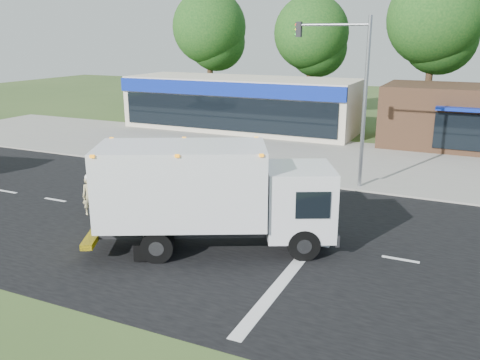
{
  "coord_description": "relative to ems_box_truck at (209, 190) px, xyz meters",
  "views": [
    {
      "loc": [
        7.65,
        -16.17,
        7.13
      ],
      "look_at": [
        -0.34,
        1.08,
        1.7
      ],
      "focal_mm": 38.0,
      "sensor_mm": 36.0,
      "label": 1
    }
  ],
  "objects": [
    {
      "name": "lane_markings",
      "position": [
        1.52,
        0.42,
        -2.09
      ],
      "size": [
        55.2,
        7.0,
        0.01
      ],
      "color": "silver",
      "rests_on": "road_asphalt"
    },
    {
      "name": "emergency_worker",
      "position": [
        -6.12,
        0.99,
        -1.26
      ],
      "size": [
        0.66,
        0.7,
        1.72
      ],
      "rotation": [
        0.0,
        0.0,
        0.91
      ],
      "color": "tan",
      "rests_on": "ground"
    },
    {
      "name": "ems_box_truck",
      "position": [
        0.0,
        0.0,
        0.0
      ],
      "size": [
        8.53,
        5.94,
        3.66
      ],
      "rotation": [
        0.0,
        0.0,
        0.46
      ],
      "color": "black",
      "rests_on": "ground"
    },
    {
      "name": "background_trees",
      "position": [
        -0.68,
        29.93,
        5.27
      ],
      "size": [
        36.77,
        7.39,
        12.1
      ],
      "color": "#332114",
      "rests_on": "ground"
    },
    {
      "name": "traffic_signal_pole",
      "position": [
        2.52,
        9.37,
        2.81
      ],
      "size": [
        3.51,
        0.25,
        8.0
      ],
      "color": "gray",
      "rests_on": "ground"
    },
    {
      "name": "sidewalk",
      "position": [
        0.17,
        9.97,
        -2.05
      ],
      "size": [
        60.0,
        2.4,
        0.12
      ],
      "primitive_type": "cube",
      "color": "gray",
      "rests_on": "ground"
    },
    {
      "name": "road_asphalt",
      "position": [
        0.17,
        1.77,
        -2.11
      ],
      "size": [
        60.0,
        14.0,
        0.02
      ],
      "primitive_type": "cube",
      "color": "black",
      "rests_on": "ground"
    },
    {
      "name": "parking_apron",
      "position": [
        0.17,
        15.77,
        -2.1
      ],
      "size": [
        60.0,
        9.0,
        0.02
      ],
      "primitive_type": "cube",
      "color": "gray",
      "rests_on": "ground"
    },
    {
      "name": "ground",
      "position": [
        0.17,
        1.77,
        -2.11
      ],
      "size": [
        120.0,
        120.0,
        0.0
      ],
      "primitive_type": "plane",
      "color": "#385123",
      "rests_on": "ground"
    },
    {
      "name": "brown_storefront",
      "position": [
        7.17,
        21.75,
        -0.11
      ],
      "size": [
        10.0,
        6.7,
        4.0
      ],
      "color": "#382316",
      "rests_on": "ground"
    },
    {
      "name": "retail_strip_mall",
      "position": [
        -8.83,
        21.7,
        -0.1
      ],
      "size": [
        18.0,
        6.2,
        4.0
      ],
      "color": "beige",
      "rests_on": "ground"
    }
  ]
}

